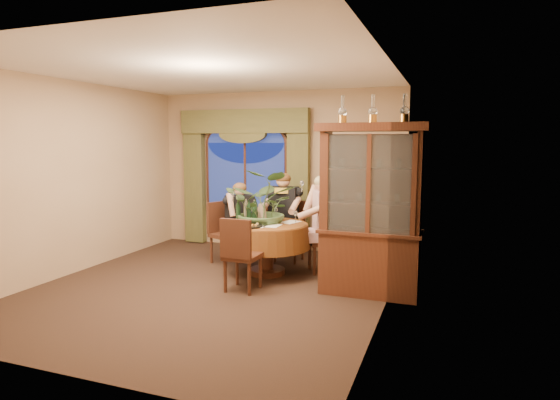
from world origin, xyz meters
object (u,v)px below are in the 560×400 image
(wine_bottle_4, at_px, (254,212))
(wine_bottle_0, at_px, (254,211))
(oil_lamp_center, at_px, (373,109))
(person_scarf, at_px, (284,217))
(chair_back, at_px, (226,233))
(olive_bowl, at_px, (268,222))
(wine_bottle_1, at_px, (238,211))
(chair_front_left, at_px, (243,254))
(chair_right, at_px, (323,240))
(oil_lamp_left, at_px, (343,110))
(dining_table, at_px, (267,249))
(person_pink, at_px, (324,224))
(stoneware_vase, at_px, (262,213))
(wine_bottle_3, at_px, (246,210))
(wine_bottle_5, at_px, (249,211))
(centerpiece_plant, at_px, (265,178))
(china_cabinet, at_px, (370,211))
(person_back, at_px, (239,223))
(wine_bottle_2, at_px, (255,210))
(oil_lamp_right, at_px, (405,108))

(wine_bottle_4, bearing_deg, wine_bottle_0, 114.41)
(oil_lamp_center, xyz_separation_m, person_scarf, (-1.59, 1.22, -1.60))
(chair_back, relative_size, olive_bowl, 6.60)
(person_scarf, distance_m, wine_bottle_1, 0.97)
(wine_bottle_4, bearing_deg, chair_front_left, -78.81)
(chair_right, xyz_separation_m, olive_bowl, (-0.72, -0.42, 0.29))
(oil_lamp_left, height_order, wine_bottle_0, oil_lamp_left)
(dining_table, relative_size, person_pink, 0.88)
(stoneware_vase, bearing_deg, wine_bottle_3, -171.89)
(wine_bottle_5, bearing_deg, person_pink, 20.61)
(olive_bowl, distance_m, wine_bottle_4, 0.24)
(centerpiece_plant, bearing_deg, wine_bottle_5, -153.24)
(olive_bowl, height_order, wine_bottle_0, wine_bottle_0)
(person_scarf, xyz_separation_m, wine_bottle_5, (-0.24, -0.83, 0.20))
(china_cabinet, relative_size, person_back, 1.67)
(chair_front_left, distance_m, person_pink, 1.43)
(person_back, bearing_deg, wine_bottle_2, 89.16)
(wine_bottle_4, bearing_deg, person_back, 131.72)
(oil_lamp_left, distance_m, oil_lamp_center, 0.37)
(wine_bottle_1, height_order, wine_bottle_5, same)
(person_scarf, bearing_deg, china_cabinet, 139.59)
(chair_right, relative_size, person_scarf, 0.67)
(china_cabinet, xyz_separation_m, person_pink, (-0.80, 0.78, -0.35))
(china_cabinet, distance_m, person_scarf, 2.03)
(chair_front_left, distance_m, wine_bottle_0, 0.97)
(china_cabinet, distance_m, wine_bottle_5, 1.88)
(oil_lamp_right, height_order, centerpiece_plant, oil_lamp_right)
(dining_table, bearing_deg, wine_bottle_1, -175.11)
(wine_bottle_0, bearing_deg, wine_bottle_4, -65.59)
(centerpiece_plant, xyz_separation_m, wine_bottle_1, (-0.36, -0.13, -0.49))
(person_pink, bearing_deg, wine_bottle_4, 90.06)
(person_scarf, distance_m, olive_bowl, 0.85)
(oil_lamp_left, bearing_deg, oil_lamp_right, 0.00)
(person_back, xyz_separation_m, wine_bottle_3, (0.29, -0.39, 0.27))
(centerpiece_plant, relative_size, wine_bottle_3, 3.53)
(china_cabinet, xyz_separation_m, chair_right, (-0.81, 0.80, -0.59))
(wine_bottle_1, bearing_deg, person_back, 113.48)
(chair_back, height_order, wine_bottle_3, wine_bottle_3)
(china_cabinet, xyz_separation_m, wine_bottle_5, (-1.83, 0.40, -0.16))
(china_cabinet, xyz_separation_m, centerpiece_plant, (-1.62, 0.50, 0.33))
(wine_bottle_1, bearing_deg, chair_front_left, -61.22)
(chair_back, bearing_deg, person_scarf, 143.19)
(chair_right, xyz_separation_m, person_scarf, (-0.78, 0.42, 0.24))
(oil_lamp_right, xyz_separation_m, chair_back, (-2.76, 0.76, -1.84))
(person_back, bearing_deg, chair_back, -19.16)
(person_pink, bearing_deg, chair_front_left, 120.17)
(chair_back, bearing_deg, china_cabinet, 95.44)
(chair_right, height_order, wine_bottle_4, wine_bottle_4)
(wine_bottle_2, height_order, wine_bottle_4, same)
(dining_table, distance_m, oil_lamp_right, 2.76)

